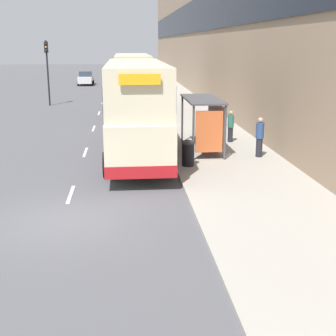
{
  "coord_description": "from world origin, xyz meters",
  "views": [
    {
      "loc": [
        1.96,
        -13.26,
        5.11
      ],
      "look_at": [
        4.72,
        16.61,
        -2.9
      ],
      "focal_mm": 50.0,
      "sensor_mm": 36.0,
      "label": 1
    }
  ],
  "objects_px": {
    "bus_shelter": "(207,115)",
    "pedestrian_1": "(216,134)",
    "double_decker_bus_near": "(136,107)",
    "litter_bin": "(188,153)",
    "double_decker_bus_ahead": "(133,82)",
    "traffic_light_far_kerb": "(47,62)",
    "car_0": "(125,76)",
    "car_1": "(86,78)",
    "pedestrian_2": "(260,137)",
    "pedestrian_at_shelter": "(231,126)"
  },
  "relations": [
    {
      "from": "car_0",
      "to": "pedestrian_2",
      "type": "bearing_deg",
      "value": -82.37
    },
    {
      "from": "double_decker_bus_ahead",
      "to": "traffic_light_far_kerb",
      "type": "relative_size",
      "value": 1.99
    },
    {
      "from": "car_1",
      "to": "traffic_light_far_kerb",
      "type": "distance_m",
      "value": 20.41
    },
    {
      "from": "double_decker_bus_near",
      "to": "car_0",
      "type": "xyz_separation_m",
      "value": [
        -0.42,
        42.9,
        -1.39
      ]
    },
    {
      "from": "car_1",
      "to": "pedestrian_2",
      "type": "relative_size",
      "value": 2.18
    },
    {
      "from": "bus_shelter",
      "to": "car_1",
      "type": "relative_size",
      "value": 1.07
    },
    {
      "from": "bus_shelter",
      "to": "car_0",
      "type": "relative_size",
      "value": 0.99
    },
    {
      "from": "bus_shelter",
      "to": "double_decker_bus_ahead",
      "type": "relative_size",
      "value": 0.39
    },
    {
      "from": "double_decker_bus_ahead",
      "to": "car_0",
      "type": "relative_size",
      "value": 2.52
    },
    {
      "from": "double_decker_bus_near",
      "to": "traffic_light_far_kerb",
      "type": "bearing_deg",
      "value": 109.67
    },
    {
      "from": "bus_shelter",
      "to": "car_0",
      "type": "height_order",
      "value": "bus_shelter"
    },
    {
      "from": "car_0",
      "to": "pedestrian_1",
      "type": "relative_size",
      "value": 2.48
    },
    {
      "from": "litter_bin",
      "to": "pedestrian_1",
      "type": "bearing_deg",
      "value": 55.44
    },
    {
      "from": "pedestrian_at_shelter",
      "to": "double_decker_bus_ahead",
      "type": "bearing_deg",
      "value": 111.0
    },
    {
      "from": "traffic_light_far_kerb",
      "to": "car_1",
      "type": "bearing_deg",
      "value": 85.74
    },
    {
      "from": "bus_shelter",
      "to": "pedestrian_at_shelter",
      "type": "relative_size",
      "value": 2.59
    },
    {
      "from": "car_0",
      "to": "bus_shelter",
      "type": "bearing_deg",
      "value": -85.04
    },
    {
      "from": "double_decker_bus_near",
      "to": "pedestrian_1",
      "type": "distance_m",
      "value": 3.93
    },
    {
      "from": "double_decker_bus_ahead",
      "to": "pedestrian_at_shelter",
      "type": "xyz_separation_m",
      "value": [
        4.8,
        -12.52,
        -1.32
      ]
    },
    {
      "from": "bus_shelter",
      "to": "pedestrian_1",
      "type": "height_order",
      "value": "bus_shelter"
    },
    {
      "from": "double_decker_bus_ahead",
      "to": "traffic_light_far_kerb",
      "type": "distance_m",
      "value": 8.43
    },
    {
      "from": "bus_shelter",
      "to": "litter_bin",
      "type": "xyz_separation_m",
      "value": [
        -1.22,
        -2.57,
        -1.21
      ]
    },
    {
      "from": "pedestrian_at_shelter",
      "to": "traffic_light_far_kerb",
      "type": "xyz_separation_m",
      "value": [
        -11.8,
        17.05,
        2.61
      ]
    },
    {
      "from": "bus_shelter",
      "to": "car_1",
      "type": "height_order",
      "value": "bus_shelter"
    },
    {
      "from": "litter_bin",
      "to": "double_decker_bus_near",
      "type": "bearing_deg",
      "value": 129.96
    },
    {
      "from": "litter_bin",
      "to": "traffic_light_far_kerb",
      "type": "relative_size",
      "value": 0.2
    },
    {
      "from": "double_decker_bus_ahead",
      "to": "car_1",
      "type": "height_order",
      "value": "double_decker_bus_ahead"
    },
    {
      "from": "pedestrian_at_shelter",
      "to": "pedestrian_2",
      "type": "height_order",
      "value": "pedestrian_2"
    },
    {
      "from": "bus_shelter",
      "to": "car_0",
      "type": "distance_m",
      "value": 42.98
    },
    {
      "from": "pedestrian_1",
      "to": "pedestrian_at_shelter",
      "type": "bearing_deg",
      "value": 62.19
    },
    {
      "from": "pedestrian_at_shelter",
      "to": "traffic_light_far_kerb",
      "type": "relative_size",
      "value": 0.3
    },
    {
      "from": "double_decker_bus_near",
      "to": "traffic_light_far_kerb",
      "type": "distance_m",
      "value": 20.47
    },
    {
      "from": "bus_shelter",
      "to": "litter_bin",
      "type": "height_order",
      "value": "bus_shelter"
    },
    {
      "from": "pedestrian_1",
      "to": "litter_bin",
      "type": "xyz_separation_m",
      "value": [
        -1.65,
        -2.39,
        -0.34
      ]
    },
    {
      "from": "double_decker_bus_near",
      "to": "double_decker_bus_ahead",
      "type": "relative_size",
      "value": 1.04
    },
    {
      "from": "pedestrian_at_shelter",
      "to": "bus_shelter",
      "type": "bearing_deg",
      "value": -127.77
    },
    {
      "from": "double_decker_bus_near",
      "to": "litter_bin",
      "type": "bearing_deg",
      "value": -50.04
    },
    {
      "from": "double_decker_bus_ahead",
      "to": "car_0",
      "type": "xyz_separation_m",
      "value": [
        -0.54,
        28.19,
        -1.39
      ]
    },
    {
      "from": "pedestrian_2",
      "to": "traffic_light_far_kerb",
      "type": "bearing_deg",
      "value": 121.16
    },
    {
      "from": "pedestrian_1",
      "to": "pedestrian_2",
      "type": "height_order",
      "value": "pedestrian_2"
    },
    {
      "from": "double_decker_bus_near",
      "to": "pedestrian_2",
      "type": "xyz_separation_m",
      "value": [
        5.48,
        -1.2,
        -1.23
      ]
    },
    {
      "from": "double_decker_bus_ahead",
      "to": "pedestrian_at_shelter",
      "type": "relative_size",
      "value": 6.57
    },
    {
      "from": "double_decker_bus_ahead",
      "to": "pedestrian_2",
      "type": "relative_size",
      "value": 5.94
    },
    {
      "from": "bus_shelter",
      "to": "car_1",
      "type": "bearing_deg",
      "value": 102.43
    },
    {
      "from": "car_0",
      "to": "pedestrian_1",
      "type": "bearing_deg",
      "value": -84.5
    },
    {
      "from": "pedestrian_2",
      "to": "car_1",
      "type": "bearing_deg",
      "value": 104.97
    },
    {
      "from": "bus_shelter",
      "to": "double_decker_bus_near",
      "type": "bearing_deg",
      "value": -178.4
    },
    {
      "from": "car_0",
      "to": "pedestrian_1",
      "type": "xyz_separation_m",
      "value": [
        4.14,
        -42.98,
        0.12
      ]
    },
    {
      "from": "double_decker_bus_near",
      "to": "litter_bin",
      "type": "height_order",
      "value": "double_decker_bus_near"
    },
    {
      "from": "bus_shelter",
      "to": "pedestrian_at_shelter",
      "type": "distance_m",
      "value": 2.8
    }
  ]
}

